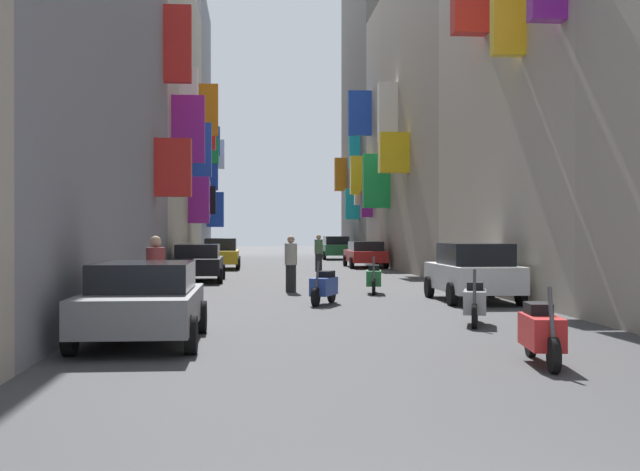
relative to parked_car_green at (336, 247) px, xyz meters
name	(u,v)px	position (x,y,z in m)	size (l,w,h in m)	color
ground_plane	(299,277)	(-3.64, -20.94, -0.80)	(140.00, 140.00, 0.00)	#424244
building_left_mid_b	(120,106)	(-11.63, -15.56, 6.88)	(7.26, 16.85, 15.37)	#BCB29E
building_left_mid_c	(149,137)	(-11.60, -5.11, 6.62)	(7.11, 4.07, 14.84)	#BCB29E
building_left_far	(163,129)	(-11.62, 3.00, 8.05)	(7.15, 12.12, 17.71)	gray
building_right_mid_b	(468,95)	(4.34, -17.19, 7.34)	(7.34, 14.09, 16.29)	#9E9384
building_right_mid_c	(424,139)	(4.33, -7.47, 6.40)	(7.33, 5.36, 14.42)	#9E9384
building_right_far	(395,100)	(4.35, 2.13, 10.11)	(6.88, 13.85, 21.84)	slate
parked_car_green	(336,247)	(0.00, 0.00, 0.00)	(1.91, 3.98, 1.53)	#236638
parked_car_red	(365,253)	(0.26, -12.30, -0.08)	(1.91, 4.45, 1.34)	#B21E1E
parked_car_yellow	(221,253)	(-7.09, -13.32, -0.01)	(1.90, 4.23, 1.51)	gold
parked_car_grey	(143,300)	(-7.42, -40.58, -0.08)	(1.98, 4.00, 1.35)	slate
parked_car_white	(473,271)	(0.29, -32.99, 0.01)	(1.95, 4.02, 1.55)	white
parked_car_black	(198,262)	(-7.59, -23.38, -0.06)	(1.95, 4.29, 1.38)	black
scooter_silver	(475,302)	(-1.15, -38.42, -0.33)	(0.71, 1.73, 1.13)	#ADADB2
scooter_red	(541,332)	(-1.54, -43.32, -0.33)	(0.58, 1.94, 1.13)	red
scooter_blue	(324,286)	(-3.75, -33.59, -0.33)	(0.82, 1.71, 1.13)	#2D4CAD
scooter_green	(374,278)	(-1.94, -29.99, -0.33)	(0.59, 1.77, 1.13)	#287F3D
pedestrian_crossing	(291,264)	(-4.38, -29.24, 0.07)	(0.48, 0.48, 1.73)	#252525
pedestrian_near_left	(319,253)	(-2.48, -16.41, 0.06)	(0.47, 0.47, 1.71)	#242424
pedestrian_near_right	(156,280)	(-7.52, -37.78, 0.10)	(0.40, 0.40, 1.78)	#313131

